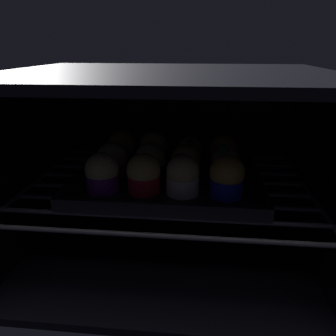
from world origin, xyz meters
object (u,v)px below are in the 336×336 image
(muffin_row1_col1, at_px, (150,162))
(muffin_row1_col3, at_px, (225,165))
(muffin_row0_col3, at_px, (227,177))
(muffin_row2_col0, at_px, (122,148))
(muffin_row0_col2, at_px, (183,175))
(muffin_row2_col1, at_px, (154,150))
(muffin_row1_col0, at_px, (112,161))
(muffin_row1_col2, at_px, (185,163))
(muffin_row2_col2, at_px, (189,153))
(muffin_row2_col3, at_px, (223,153))
(muffin_row0_col1, at_px, (144,174))
(baking_tray, at_px, (168,179))
(muffin_row0_col0, at_px, (102,173))

(muffin_row1_col1, relative_size, muffin_row1_col3, 0.97)
(muffin_row0_col3, xyz_separation_m, muffin_row2_col0, (-0.22, 0.15, -0.00))
(muffin_row0_col2, distance_m, muffin_row2_col0, 0.21)
(muffin_row2_col1, bearing_deg, muffin_row1_col0, -135.77)
(muffin_row0_col3, bearing_deg, muffin_row0_col2, 178.45)
(muffin_row1_col0, xyz_separation_m, muffin_row1_col2, (0.14, 0.00, -0.00))
(muffin_row2_col2, distance_m, muffin_row2_col3, 0.07)
(muffin_row1_col0, bearing_deg, muffin_row1_col3, -0.40)
(muffin_row0_col1, relative_size, muffin_row2_col1, 0.96)
(baking_tray, bearing_deg, muffin_row0_col0, -145.30)
(muffin_row2_col0, bearing_deg, muffin_row2_col2, -2.40)
(baking_tray, xyz_separation_m, muffin_row2_col1, (-0.04, 0.07, 0.04))
(muffin_row1_col0, xyz_separation_m, muffin_row2_col1, (0.07, 0.07, 0.00))
(muffin_row2_col0, bearing_deg, muffin_row1_col2, -26.74)
(muffin_row2_col0, xyz_separation_m, muffin_row2_col1, (0.07, -0.01, 0.00))
(muffin_row1_col0, xyz_separation_m, muffin_row1_col1, (0.07, -0.00, 0.00))
(muffin_row1_col3, bearing_deg, muffin_row0_col2, -137.58)
(muffin_row0_col1, distance_m, muffin_row2_col3, 0.21)
(muffin_row0_col0, relative_size, muffin_row1_col0, 1.04)
(muffin_row1_col2, distance_m, muffin_row2_col2, 0.07)
(muffin_row2_col1, bearing_deg, muffin_row0_col2, -63.38)
(muffin_row1_col2, height_order, muffin_row2_col3, muffin_row2_col3)
(muffin_row2_col3, bearing_deg, muffin_row0_col1, -134.61)
(muffin_row0_col2, distance_m, muffin_row2_col2, 0.14)
(muffin_row0_col0, distance_m, muffin_row1_col1, 0.10)
(muffin_row0_col3, height_order, muffin_row2_col3, muffin_row0_col3)
(muffin_row0_col2, relative_size, muffin_row0_col3, 0.97)
(muffin_row1_col1, bearing_deg, muffin_row1_col3, -0.40)
(muffin_row2_col1, bearing_deg, muffin_row1_col2, -42.57)
(muffin_row1_col2, relative_size, muffin_row2_col0, 0.90)
(muffin_row0_col3, bearing_deg, muffin_row2_col1, 135.62)
(muffin_row1_col0, bearing_deg, muffin_row1_col1, -0.39)
(muffin_row1_col0, bearing_deg, muffin_row0_col1, -43.26)
(muffin_row0_col2, xyz_separation_m, muffin_row0_col3, (0.08, -0.00, 0.00))
(muffin_row0_col1, xyz_separation_m, muffin_row1_col3, (0.14, 0.07, -0.00))
(muffin_row0_col2, xyz_separation_m, muffin_row2_col3, (0.08, 0.15, -0.00))
(muffin_row2_col1, relative_size, muffin_row2_col3, 1.09)
(baking_tray, height_order, muffin_row2_col3, muffin_row2_col3)
(muffin_row1_col1, relative_size, muffin_row2_col1, 0.95)
(baking_tray, relative_size, muffin_row0_col3, 4.86)
(muffin_row1_col3, xyz_separation_m, muffin_row2_col1, (-0.15, 0.07, 0.00))
(muffin_row0_col0, relative_size, muffin_row2_col1, 0.95)
(muffin_row0_col3, distance_m, muffin_row1_col3, 0.07)
(baking_tray, height_order, muffin_row2_col2, muffin_row2_col2)
(muffin_row0_col2, bearing_deg, muffin_row2_col3, 62.56)
(muffin_row0_col2, xyz_separation_m, muffin_row1_col1, (-0.07, 0.07, -0.00))
(muffin_row0_col1, bearing_deg, baking_tray, 64.19)
(muffin_row0_col0, bearing_deg, muffin_row1_col2, 28.45)
(muffin_row0_col3, distance_m, muffin_row1_col0, 0.23)
(muffin_row0_col2, bearing_deg, muffin_row1_col3, 42.42)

